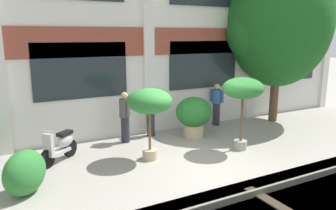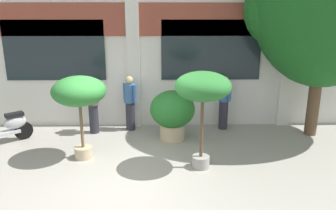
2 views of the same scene
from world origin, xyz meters
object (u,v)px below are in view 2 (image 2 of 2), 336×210
Objects in this scene: potted_plant_low_pan at (203,90)px; scooter_second_parked at (7,127)px; resident_by_doorway at (93,104)px; resident_watching_tracks at (130,102)px; potted_plant_tall_urn at (79,94)px; potted_plant_stone_basin at (172,112)px; resident_near_plants at (224,101)px.

scooter_second_parked is (-4.86, 1.52, -1.31)m from potted_plant_low_pan.
resident_by_doorway is (-2.76, 2.22, -0.89)m from potted_plant_low_pan.
scooter_second_parked is 0.70× the size of resident_by_doorway.
potted_plant_low_pan reaches higher than resident_by_doorway.
resident_watching_tracks is at bearing -173.64° from resident_by_doorway.
potted_plant_tall_urn is 2.62m from scooter_second_parked.
potted_plant_low_pan reaches higher than potted_plant_tall_urn.
resident_watching_tracks is (-1.19, 0.78, 0.07)m from potted_plant_stone_basin.
potted_plant_stone_basin is 4.30m from scooter_second_parked.
potted_plant_low_pan is at bearing -71.24° from potted_plant_stone_basin.
resident_watching_tracks is (-1.76, 2.46, -0.91)m from potted_plant_low_pan.
potted_plant_tall_urn is 1.24× the size of resident_watching_tracks.
potted_plant_stone_basin is at bearing 158.91° from resident_by_doorway.
potted_plant_low_pan is at bearing 37.09° from resident_near_plants.
resident_by_doorway is at bearing 92.55° from potted_plant_tall_urn.
resident_by_doorway is at bearing 166.25° from potted_plant_stone_basin.
potted_plant_low_pan is 1.37× the size of resident_near_plants.
resident_by_doorway is at bearing -28.09° from resident_near_plants.
potted_plant_tall_urn is 1.22× the size of resident_by_doorway.
potted_plant_tall_urn is 4.17m from resident_near_plants.
potted_plant_tall_urn reaches higher than resident_watching_tracks.
resident_by_doorway is at bearing -31.22° from resident_watching_tracks.
potted_plant_stone_basin is 0.85× the size of resident_near_plants.
potted_plant_low_pan is 1.34× the size of resident_by_doorway.
resident_near_plants is (5.79, 0.97, 0.40)m from scooter_second_parked.
potted_plant_low_pan is (2.69, -0.54, 0.21)m from potted_plant_tall_urn.
resident_by_doorway reaches higher than potted_plant_stone_basin.
resident_by_doorway is (-2.19, 0.54, 0.09)m from potted_plant_stone_basin.
potted_plant_low_pan is 1.36× the size of resident_watching_tracks.
resident_by_doorway reaches higher than resident_watching_tracks.
resident_watching_tracks is at bearing -31.71° from resident_near_plants.
resident_by_doorway is at bearing 158.48° from scooter_second_parked.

